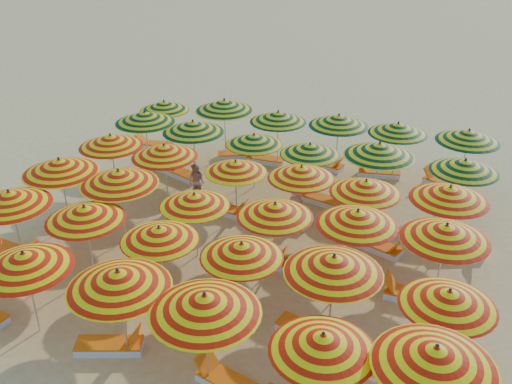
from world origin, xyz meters
TOP-DOWN VIEW (x-y plane):
  - ground at (0.00, 0.00)m, footprint 120.00×120.00m
  - umbrella_1 at (-3.79, -6.18)m, footprint 2.56×2.56m
  - umbrella_2 at (-1.05, -6.18)m, footprint 3.30×3.30m
  - umbrella_3 at (1.26, -6.35)m, footprint 2.72×2.72m
  - umbrella_4 at (3.96, -6.41)m, footprint 2.90×2.90m
  - umbrella_5 at (6.18, -6.28)m, footprint 3.16×3.16m
  - umbrella_6 at (-6.39, -3.67)m, footprint 2.63×2.63m
  - umbrella_7 at (-3.86, -3.52)m, footprint 3.02×3.02m
  - umbrella_8 at (-1.37, -3.63)m, footprint 2.88×2.88m
  - umbrella_9 at (1.09, -3.66)m, footprint 2.64×2.64m
  - umbrella_10 at (3.59, -3.82)m, footprint 2.58×2.58m
  - umbrella_11 at (6.34, -3.97)m, footprint 2.41×2.41m
  - umbrella_12 at (-6.30, -1.36)m, footprint 3.31×3.31m
  - umbrella_13 at (-3.99, -1.43)m, footprint 3.28×3.28m
  - umbrella_14 at (-1.32, -1.47)m, footprint 2.85×2.85m
  - umbrella_15 at (1.28, -1.39)m, footprint 2.86×2.86m
  - umbrella_16 at (3.68, -1.15)m, footprint 2.46×2.46m
  - umbrella_17 at (6.10, -1.23)m, footprint 3.25×3.25m
  - umbrella_18 at (-6.12, 1.40)m, footprint 2.94×2.94m
  - umbrella_19 at (-3.78, 1.24)m, footprint 3.00×3.00m
  - umbrella_20 at (-1.02, 1.25)m, footprint 2.23×2.23m
  - umbrella_21 at (1.31, 1.37)m, footprint 2.90×2.90m
  - umbrella_22 at (3.54, 1.02)m, footprint 2.73×2.73m
  - umbrella_23 at (6.08, 1.21)m, footprint 2.78×2.78m
  - umbrella_24 at (-6.06, 3.89)m, footprint 2.88×2.88m
  - umbrella_25 at (-3.78, 3.66)m, footprint 3.12×3.12m
  - umbrella_26 at (-1.25, 3.75)m, footprint 2.41×2.41m
  - umbrella_27 at (1.03, 3.52)m, footprint 2.60×2.60m
  - umbrella_28 at (3.53, 3.64)m, footprint 3.34×3.34m
  - umbrella_29 at (6.46, 3.70)m, footprint 2.85×2.85m
  - umbrella_30 at (-6.37, 6.12)m, footprint 2.67×2.67m
  - umbrella_31 at (-3.50, 6.22)m, footprint 3.27×3.27m
  - umbrella_32 at (-1.03, 6.09)m, footprint 2.80×2.80m
  - umbrella_33 at (1.48, 6.34)m, footprint 3.11×3.11m
  - umbrella_34 at (3.85, 6.48)m, footprint 2.52×2.52m
  - umbrella_35 at (6.50, 6.40)m, footprint 3.06×3.06m
  - lounger_1 at (-1.56, -6.17)m, footprint 1.83×1.14m
  - lounger_2 at (1.76, -6.32)m, footprint 1.82×0.99m
  - lounger_5 at (-6.90, -3.48)m, footprint 1.79×0.79m
  - lounger_6 at (3.09, -3.95)m, footprint 1.82×0.98m
  - lounger_7 at (0.78, -1.18)m, footprint 1.74×0.60m
  - lounger_8 at (3.08, -1.12)m, footprint 1.82×1.24m
  - lounger_9 at (5.50, -1.44)m, footprint 1.74×0.60m
  - lounger_10 at (-1.52, 1.42)m, footprint 1.79×0.79m
  - lounger_11 at (0.71, 1.43)m, footprint 1.76×0.68m
  - lounger_12 at (4.13, 0.84)m, footprint 1.83×1.15m
  - lounger_13 at (6.67, 1.46)m, footprint 1.82×1.21m
  - lounger_14 at (-5.56, 4.04)m, footprint 1.82×0.99m
  - lounger_15 at (-4.38, 3.62)m, footprint 1.83×1.15m
  - lounger_16 at (1.54, 3.40)m, footprint 1.82×0.97m
  - lounger_17 at (-6.97, 5.99)m, footprint 1.80×0.83m
  - lounger_18 at (-2.91, 6.25)m, footprint 1.82×1.23m
  - lounger_19 at (-1.63, 6.18)m, footprint 1.73×0.58m
  - lounger_20 at (0.98, 6.52)m, footprint 1.82×1.00m
  - lounger_21 at (3.25, 6.49)m, footprint 1.81×0.89m
  - lounger_22 at (5.90, 6.41)m, footprint 1.83×1.14m
  - beachgoer_a at (1.19, 1.21)m, footprint 0.69×0.65m
  - beachgoer_b at (-2.97, 2.05)m, footprint 0.82×0.70m

SIDE VIEW (x-z plane):
  - ground at x=0.00m, z-range 0.00..0.00m
  - lounger_1 at x=-1.56m, z-range -0.19..0.50m
  - lounger_2 at x=1.76m, z-range -0.19..0.50m
  - lounger_5 at x=-6.90m, z-range -0.19..0.50m
  - lounger_6 at x=3.09m, z-range -0.19..0.50m
  - lounger_7 at x=0.78m, z-range -0.19..0.50m
  - lounger_8 at x=3.08m, z-range -0.19..0.50m
  - lounger_9 at x=5.50m, z-range -0.19..0.50m
  - lounger_10 at x=-1.52m, z-range -0.19..0.50m
  - lounger_11 at x=0.71m, z-range -0.19..0.50m
  - lounger_12 at x=4.13m, z-range -0.19..0.50m
  - lounger_13 at x=6.67m, z-range -0.19..0.50m
  - lounger_14 at x=-5.56m, z-range -0.19..0.50m
  - lounger_15 at x=-4.38m, z-range -0.19..0.50m
  - lounger_16 at x=1.54m, z-range -0.19..0.50m
  - lounger_17 at x=-6.97m, z-range -0.19..0.50m
  - lounger_18 at x=-2.91m, z-range -0.19..0.50m
  - lounger_19 at x=-1.63m, z-range -0.19..0.50m
  - lounger_20 at x=0.98m, z-range -0.19..0.50m
  - lounger_21 at x=3.25m, z-range -0.19..0.50m
  - lounger_22 at x=5.90m, z-range -0.19..0.50m
  - beachgoer_b at x=-2.97m, z-range 0.00..1.48m
  - beachgoer_a at x=1.19m, z-range 0.00..1.59m
  - umbrella_20 at x=-1.02m, z-range 0.88..3.21m
  - umbrella_14 at x=-1.32m, z-range 0.89..3.22m
  - umbrella_26 at x=-1.25m, z-range 0.89..3.24m
  - umbrella_30 at x=-6.37m, z-range 0.90..3.25m
  - umbrella_8 at x=-1.37m, z-range 0.90..3.26m
  - umbrella_27 at x=1.03m, z-range 0.90..3.27m
  - umbrella_9 at x=1.09m, z-range 0.91..3.29m
  - umbrella_11 at x=6.34m, z-range 0.92..3.34m
  - umbrella_4 at x=3.96m, z-range 0.93..3.36m
  - umbrella_21 at x=1.31m, z-range 0.93..3.37m
  - umbrella_15 at x=1.28m, z-range 0.93..3.37m
  - umbrella_22 at x=3.54m, z-range 0.93..3.38m
  - umbrella_29 at x=6.46m, z-range 0.94..3.42m
  - umbrella_7 at x=-3.86m, z-range 0.95..3.43m
  - umbrella_34 at x=3.85m, z-range 0.95..3.44m
  - umbrella_32 at x=-1.03m, z-range 0.96..3.47m
  - umbrella_16 at x=3.68m, z-range 0.96..3.50m
  - umbrella_19 at x=-3.78m, z-range 0.97..3.51m
  - umbrella_18 at x=-6.12m, z-range 0.97..3.52m
  - umbrella_1 at x=-3.79m, z-range 0.98..3.55m
  - umbrella_35 at x=6.50m, z-range 0.98..3.56m
  - umbrella_23 at x=6.08m, z-range 0.98..3.57m
  - umbrella_33 at x=1.48m, z-range 0.99..3.58m
  - umbrella_17 at x=6.10m, z-range 0.99..3.59m
  - umbrella_25 at x=-3.78m, z-range 0.99..3.59m
  - umbrella_6 at x=-6.39m, z-range 0.99..3.60m
  - umbrella_24 at x=-6.06m, z-range 1.01..3.67m
  - umbrella_10 at x=3.59m, z-range 1.01..3.67m
  - umbrella_2 at x=-1.05m, z-range 1.02..3.70m
  - umbrella_5 at x=6.18m, z-range 1.02..3.70m
  - umbrella_13 at x=-3.99m, z-range 1.02..3.72m
  - umbrella_28 at x=3.53m, z-range 1.03..3.73m
  - umbrella_12 at x=-6.30m, z-range 1.03..3.74m
  - umbrella_3 at x=1.26m, z-range 1.03..3.75m
  - umbrella_31 at x=-3.50m, z-range 1.03..3.75m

